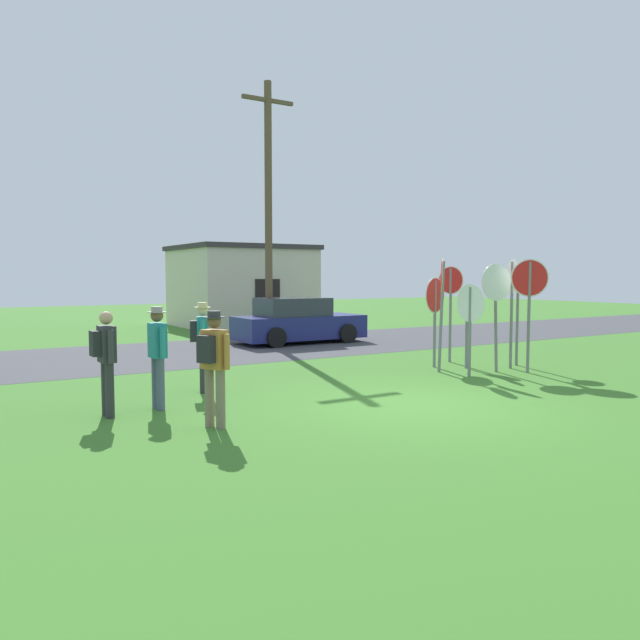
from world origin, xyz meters
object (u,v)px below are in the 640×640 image
object	(u,v)px
person_with_sunhat	(106,356)
person_holding_notes	(213,360)
stop_sign_center_cluster	(435,305)
stop_sign_tallest	(441,294)
stop_sign_nearest	(518,298)
person_on_left	(158,351)
stop_sign_leaning_left	(451,297)
parked_car_on_street	(298,322)
stop_sign_far_back	(467,312)
stop_sign_rear_left	(470,313)
stop_sign_leaning_right	(512,293)
person_in_blue	(202,340)
stop_sign_low_front	(529,294)
utility_pole	(268,209)
stop_sign_rear_right	(496,297)

from	to	relation	value
person_with_sunhat	person_holding_notes	bearing A→B (deg)	-52.94
stop_sign_center_cluster	stop_sign_tallest	xyz separation A→B (m)	(-0.42, -0.67, 0.30)
stop_sign_nearest	person_on_left	bearing A→B (deg)	-178.13
stop_sign_leaning_left	stop_sign_tallest	xyz separation A→B (m)	(-1.37, -1.14, 0.12)
parked_car_on_street	stop_sign_tallest	distance (m)	7.30
stop_sign_leaning_left	person_on_left	bearing A→B (deg)	-168.77
stop_sign_far_back	person_on_left	size ratio (longest dim) A/B	1.18
parked_car_on_street	stop_sign_rear_left	world-z (taller)	stop_sign_rear_left
stop_sign_leaning_right	person_on_left	size ratio (longest dim) A/B	1.52
stop_sign_rear_left	stop_sign_tallest	bearing A→B (deg)	98.69
stop_sign_far_back	stop_sign_tallest	bearing A→B (deg)	-173.06
person_on_left	person_in_blue	xyz separation A→B (m)	(1.19, 1.07, 0.03)
stop_sign_far_back	stop_sign_leaning_right	world-z (taller)	stop_sign_leaning_right
stop_sign_tallest	stop_sign_leaning_left	bearing A→B (deg)	39.59
stop_sign_center_cluster	person_on_left	bearing A→B (deg)	-170.87
stop_sign_center_cluster	stop_sign_low_front	bearing A→B (deg)	-55.64
stop_sign_leaning_right	person_in_blue	bearing A→B (deg)	172.13
stop_sign_center_cluster	stop_sign_tallest	bearing A→B (deg)	-121.97
person_in_blue	stop_sign_nearest	bearing A→B (deg)	-5.50
utility_pole	person_holding_notes	bearing A→B (deg)	-121.28
stop_sign_far_back	person_in_blue	world-z (taller)	stop_sign_far_back
stop_sign_leaning_right	person_on_left	distance (m)	8.72
parked_car_on_street	person_on_left	distance (m)	10.49
utility_pole	person_holding_notes	distance (m)	11.76
stop_sign_center_cluster	stop_sign_rear_right	bearing A→B (deg)	-60.45
stop_sign_rear_left	stop_sign_leaning_right	world-z (taller)	stop_sign_leaning_right
stop_sign_tallest	stop_sign_leaning_right	size ratio (longest dim) A/B	1.00
stop_sign_far_back	stop_sign_tallest	size ratio (longest dim) A/B	0.77
stop_sign_center_cluster	person_holding_notes	xyz separation A→B (m)	(-6.94, -2.87, -0.52)
person_on_left	person_in_blue	distance (m)	1.60
person_holding_notes	person_in_blue	size ratio (longest dim) A/B	1.00
stop_sign_leaning_left	stop_sign_low_front	xyz separation A→B (m)	(0.28, -2.27, 0.13)
utility_pole	stop_sign_rear_right	xyz separation A→B (m)	(1.82, -8.03, -2.66)
stop_sign_leaning_left	person_on_left	xyz separation A→B (m)	(-8.20, -1.63, -0.71)
person_in_blue	stop_sign_far_back	bearing A→B (deg)	-4.02
stop_sign_rear_right	utility_pole	bearing A→B (deg)	102.75
stop_sign_rear_left	stop_sign_leaning_right	size ratio (longest dim) A/B	0.78
person_with_sunhat	person_in_blue	size ratio (longest dim) A/B	0.97
stop_sign_nearest	person_with_sunhat	xyz separation A→B (m)	(-10.08, -0.43, -0.71)
parked_car_on_street	stop_sign_leaning_left	bearing A→B (deg)	-79.82
stop_sign_center_cluster	stop_sign_tallest	size ratio (longest dim) A/B	0.84
stop_sign_center_cluster	stop_sign_tallest	world-z (taller)	stop_sign_tallest
utility_pole	stop_sign_leaning_right	distance (m)	8.67
stop_sign_nearest	parked_car_on_street	bearing A→B (deg)	105.78
stop_sign_low_front	person_holding_notes	bearing A→B (deg)	-172.62
utility_pole	stop_sign_center_cluster	size ratio (longest dim) A/B	3.82
stop_sign_low_front	stop_sign_rear_left	world-z (taller)	stop_sign_low_front
stop_sign_nearest	person_in_blue	bearing A→B (deg)	174.50
stop_sign_tallest	parked_car_on_street	bearing A→B (deg)	87.75
stop_sign_rear_left	stop_sign_tallest	xyz separation A→B (m)	(-0.12, 0.80, 0.40)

